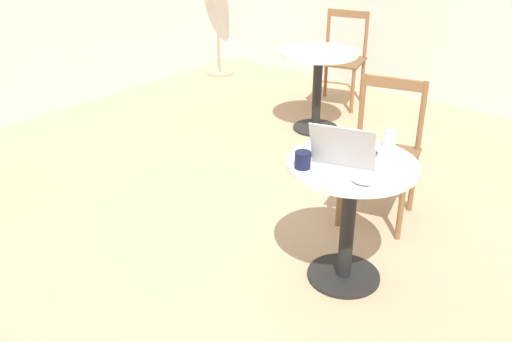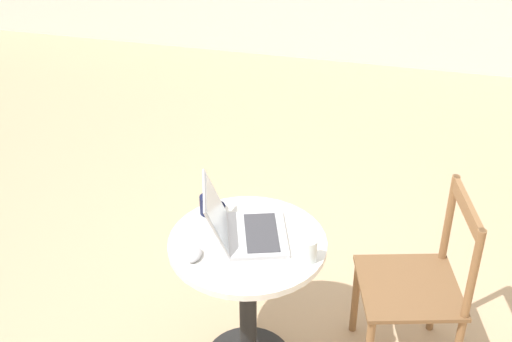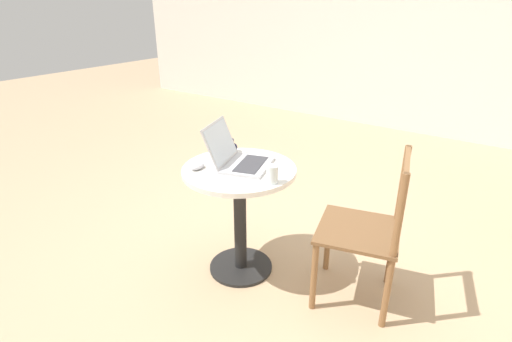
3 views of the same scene
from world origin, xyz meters
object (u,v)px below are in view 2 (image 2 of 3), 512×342
cafe_table_near (248,276)px  mouse (194,254)px  mug (209,205)px  drinking_glass (309,250)px  chair_near_right (419,286)px  laptop (244,227)px

cafe_table_near → mouse: mouse is taller
mug → drinking_glass: size_ratio=1.17×
cafe_table_near → mug: mug is taller
drinking_glass → mouse: bearing=-168.8°
chair_near_right → laptop: laptop is taller
mug → laptop: bearing=-35.5°
mouse → mug: size_ratio=0.85×
mouse → mug: mug is taller
drinking_glass → mug: bearing=155.2°
mug → drinking_glass: (0.49, -0.23, 0.01)m
chair_near_right → mug: (-0.96, -0.03, 0.31)m
cafe_table_near → mug: (-0.21, 0.16, 0.24)m
cafe_table_near → mouse: size_ratio=7.21×
chair_near_right → mouse: 1.03m
cafe_table_near → mug: 0.36m
cafe_table_near → laptop: size_ratio=1.69×
laptop → cafe_table_near: bearing=-49.0°
mouse → drinking_glass: 0.47m
chair_near_right → mouse: size_ratio=9.11×
mouse → mug: bearing=94.8°
cafe_table_near → chair_near_right: bearing=14.5°
cafe_table_near → mouse: (-0.19, -0.15, 0.21)m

